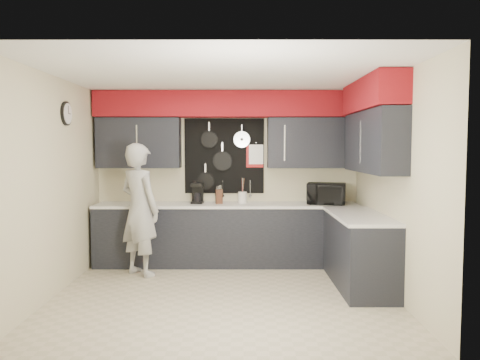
{
  "coord_description": "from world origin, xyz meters",
  "views": [
    {
      "loc": [
        0.19,
        -5.48,
        1.76
      ],
      "look_at": [
        0.19,
        0.5,
        1.34
      ],
      "focal_mm": 35.0,
      "sensor_mm": 36.0,
      "label": 1
    }
  ],
  "objects_px": {
    "knife_block": "(219,197)",
    "person": "(140,209)",
    "microwave": "(326,194)",
    "coffee_maker": "(197,193)",
    "utensil_crock": "(242,197)"
  },
  "relations": [
    {
      "from": "knife_block",
      "to": "person",
      "type": "xyz_separation_m",
      "value": [
        -1.06,
        -0.56,
        -0.12
      ]
    },
    {
      "from": "microwave",
      "to": "utensil_crock",
      "type": "distance_m",
      "value": 1.25
    },
    {
      "from": "coffee_maker",
      "to": "person",
      "type": "bearing_deg",
      "value": -135.58
    },
    {
      "from": "knife_block",
      "to": "coffee_maker",
      "type": "bearing_deg",
      "value": 158.31
    },
    {
      "from": "microwave",
      "to": "utensil_crock",
      "type": "height_order",
      "value": "microwave"
    },
    {
      "from": "knife_block",
      "to": "microwave",
      "type": "bearing_deg",
      "value": -11.97
    },
    {
      "from": "microwave",
      "to": "knife_block",
      "type": "distance_m",
      "value": 1.59
    },
    {
      "from": "knife_block",
      "to": "person",
      "type": "height_order",
      "value": "person"
    },
    {
      "from": "utensil_crock",
      "to": "person",
      "type": "xyz_separation_m",
      "value": [
        -1.41,
        -0.62,
        -0.1
      ]
    },
    {
      "from": "microwave",
      "to": "coffee_maker",
      "type": "height_order",
      "value": "same"
    },
    {
      "from": "microwave",
      "to": "person",
      "type": "height_order",
      "value": "person"
    },
    {
      "from": "person",
      "to": "coffee_maker",
      "type": "bearing_deg",
      "value": -101.89
    },
    {
      "from": "microwave",
      "to": "coffee_maker",
      "type": "relative_size",
      "value": 1.8
    },
    {
      "from": "knife_block",
      "to": "coffee_maker",
      "type": "relative_size",
      "value": 0.69
    },
    {
      "from": "microwave",
      "to": "utensil_crock",
      "type": "relative_size",
      "value": 3.22
    }
  ]
}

